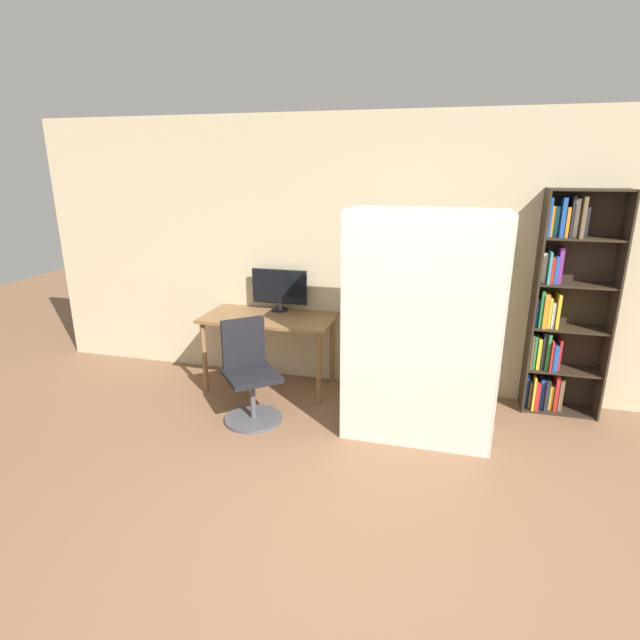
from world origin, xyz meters
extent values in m
plane|color=brown|center=(0.00, 0.00, 0.00)|extent=(16.00, 16.00, 0.00)
cube|color=#C6B793|center=(0.00, 2.73, 1.35)|extent=(8.00, 0.06, 2.70)
cube|color=brown|center=(-1.33, 2.37, 0.75)|extent=(1.31, 0.67, 0.03)
cylinder|color=brown|center=(-1.92, 2.10, 0.37)|extent=(0.05, 0.05, 0.73)
cylinder|color=brown|center=(-0.73, 2.10, 0.37)|extent=(0.05, 0.05, 0.73)
cylinder|color=brown|center=(-1.92, 2.64, 0.37)|extent=(0.05, 0.05, 0.73)
cylinder|color=brown|center=(-0.73, 2.64, 0.37)|extent=(0.05, 0.05, 0.73)
cylinder|color=black|center=(-1.29, 2.60, 0.77)|extent=(0.17, 0.17, 0.02)
cylinder|color=black|center=(-1.29, 2.60, 0.82)|extent=(0.04, 0.04, 0.07)
cube|color=black|center=(-1.29, 2.60, 1.02)|extent=(0.59, 0.02, 0.36)
cube|color=black|center=(-1.29, 2.60, 1.02)|extent=(0.56, 0.03, 0.33)
cylinder|color=#4C4C51|center=(-1.22, 1.63, 0.01)|extent=(0.52, 0.52, 0.03)
cylinder|color=#4C4C51|center=(-1.22, 1.63, 0.22)|extent=(0.05, 0.05, 0.38)
cube|color=black|center=(-1.22, 1.63, 0.44)|extent=(0.62, 0.62, 0.05)
cube|color=black|center=(-1.35, 1.78, 0.69)|extent=(0.33, 0.29, 0.45)
cube|color=#2D2319|center=(1.16, 2.55, 1.02)|extent=(0.02, 0.30, 2.03)
cube|color=#2D2319|center=(1.80, 2.55, 1.02)|extent=(0.02, 0.30, 2.03)
cube|color=#2D2319|center=(1.48, 2.69, 1.02)|extent=(0.66, 0.02, 2.03)
cube|color=#2D2319|center=(1.48, 2.55, 0.01)|extent=(0.62, 0.26, 0.02)
cube|color=#2D2319|center=(1.48, 2.55, 0.41)|extent=(0.62, 0.26, 0.02)
cube|color=#2D2319|center=(1.48, 2.55, 0.81)|extent=(0.62, 0.26, 0.02)
cube|color=#2D2319|center=(1.48, 2.55, 1.22)|extent=(0.62, 0.26, 0.02)
cube|color=#2D2319|center=(1.48, 2.55, 1.62)|extent=(0.62, 0.26, 0.02)
cube|color=#2D2319|center=(1.48, 2.55, 2.02)|extent=(0.62, 0.26, 0.02)
cube|color=#1E4C9E|center=(1.19, 2.58, 0.18)|extent=(0.02, 0.17, 0.33)
cube|color=brown|center=(1.22, 2.56, 0.15)|extent=(0.02, 0.21, 0.27)
cube|color=gold|center=(1.24, 2.53, 0.18)|extent=(0.02, 0.21, 0.32)
cube|color=red|center=(1.28, 2.53, 0.15)|extent=(0.04, 0.20, 0.27)
cube|color=#1E4C9E|center=(1.32, 2.58, 0.16)|extent=(0.04, 0.19, 0.29)
cube|color=#232328|center=(1.36, 2.55, 0.17)|extent=(0.04, 0.22, 0.30)
cube|color=gold|center=(1.40, 2.57, 0.14)|extent=(0.04, 0.17, 0.24)
cube|color=red|center=(1.44, 2.57, 0.19)|extent=(0.03, 0.20, 0.35)
cube|color=brown|center=(1.49, 2.56, 0.18)|extent=(0.04, 0.15, 0.32)
cube|color=brown|center=(1.18, 2.55, 0.58)|extent=(0.02, 0.22, 0.32)
cube|color=#287A38|center=(1.21, 2.56, 0.58)|extent=(0.02, 0.20, 0.31)
cube|color=gold|center=(1.25, 2.54, 0.57)|extent=(0.03, 0.16, 0.29)
cube|color=#232328|center=(1.29, 2.56, 0.60)|extent=(0.03, 0.18, 0.35)
cube|color=#287A38|center=(1.32, 2.55, 0.59)|extent=(0.03, 0.19, 0.35)
cube|color=red|center=(1.35, 2.50, 0.56)|extent=(0.02, 0.15, 0.28)
cube|color=#1E4C9E|center=(1.39, 2.53, 0.54)|extent=(0.04, 0.18, 0.24)
cube|color=red|center=(1.42, 2.57, 0.56)|extent=(0.02, 0.18, 0.29)
cube|color=#1E4C9E|center=(1.18, 2.57, 0.95)|extent=(0.02, 0.21, 0.26)
cube|color=#287A38|center=(1.22, 2.54, 0.99)|extent=(0.03, 0.19, 0.34)
cube|color=orange|center=(1.25, 2.54, 0.98)|extent=(0.04, 0.21, 0.31)
cube|color=gold|center=(1.29, 2.56, 0.96)|extent=(0.02, 0.19, 0.27)
cube|color=silver|center=(1.32, 2.57, 0.94)|extent=(0.03, 0.20, 0.23)
cube|color=gold|center=(1.36, 2.56, 0.98)|extent=(0.03, 0.22, 0.31)
cube|color=silver|center=(1.19, 2.56, 1.36)|extent=(0.04, 0.16, 0.26)
cube|color=teal|center=(1.23, 2.53, 1.37)|extent=(0.02, 0.21, 0.28)
cube|color=red|center=(1.26, 2.55, 1.34)|extent=(0.03, 0.19, 0.23)
cube|color=#1E4C9E|center=(1.29, 2.53, 1.35)|extent=(0.03, 0.15, 0.24)
cube|color=#7A2D84|center=(1.33, 2.58, 1.38)|extent=(0.04, 0.17, 0.31)
cube|color=#1E4C9E|center=(1.19, 2.56, 1.79)|extent=(0.02, 0.20, 0.33)
cube|color=orange|center=(1.21, 2.58, 1.76)|extent=(0.02, 0.16, 0.26)
cube|color=teal|center=(1.25, 2.60, 1.76)|extent=(0.04, 0.17, 0.26)
cube|color=#1E4C9E|center=(1.29, 2.56, 1.79)|extent=(0.03, 0.19, 0.33)
cube|color=orange|center=(1.33, 2.55, 1.75)|extent=(0.03, 0.15, 0.25)
cube|color=#232328|center=(1.36, 2.56, 1.80)|extent=(0.02, 0.17, 0.35)
cube|color=silver|center=(1.39, 2.57, 1.79)|extent=(0.04, 0.17, 0.32)
cube|color=brown|center=(1.44, 2.52, 1.80)|extent=(0.03, 0.19, 0.34)
cube|color=#232328|center=(1.48, 2.60, 1.76)|extent=(0.04, 0.16, 0.25)
cube|color=beige|center=(0.21, 1.60, 0.95)|extent=(1.22, 0.25, 1.90)
cube|color=beige|center=(0.81, 1.60, 0.95)|extent=(0.01, 0.25, 1.86)
cube|color=beige|center=(0.21, 1.92, 0.95)|extent=(1.22, 0.22, 1.90)
cube|color=beige|center=(0.81, 1.92, 0.95)|extent=(0.01, 0.22, 1.86)
camera|label=1|loc=(0.40, -2.14, 2.21)|focal=28.00mm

